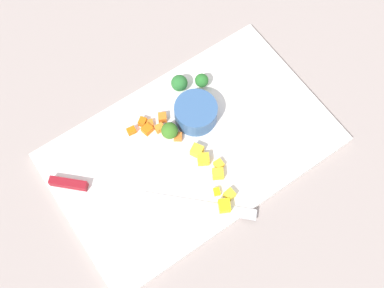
# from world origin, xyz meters

# --- Properties ---
(ground_plane) EXTENTS (4.00, 4.00, 0.00)m
(ground_plane) POSITION_xyz_m (0.00, 0.00, 0.00)
(ground_plane) COLOR gray
(cutting_board) EXTENTS (0.49, 0.30, 0.01)m
(cutting_board) POSITION_xyz_m (0.00, 0.00, 0.01)
(cutting_board) COLOR white
(cutting_board) RESTS_ON ground_plane
(prep_bowl) EXTENTS (0.08, 0.08, 0.04)m
(prep_bowl) POSITION_xyz_m (-0.04, -0.04, 0.03)
(prep_bowl) COLOR #355C91
(prep_bowl) RESTS_ON cutting_board
(chef_knife) EXTENTS (0.27, 0.26, 0.02)m
(chef_knife) POSITION_xyz_m (0.15, 0.01, 0.02)
(chef_knife) COLOR silver
(chef_knife) RESTS_ON cutting_board
(carrot_dice_0) EXTENTS (0.02, 0.02, 0.01)m
(carrot_dice_0) POSITION_xyz_m (0.01, -0.07, 0.02)
(carrot_dice_0) COLOR orange
(carrot_dice_0) RESTS_ON cutting_board
(carrot_dice_1) EXTENTS (0.02, 0.02, 0.02)m
(carrot_dice_1) POSITION_xyz_m (0.02, -0.04, 0.02)
(carrot_dice_1) COLOR orange
(carrot_dice_1) RESTS_ON cutting_board
(carrot_dice_2) EXTENTS (0.02, 0.02, 0.01)m
(carrot_dice_2) POSITION_xyz_m (0.01, -0.03, 0.02)
(carrot_dice_2) COLOR orange
(carrot_dice_2) RESTS_ON cutting_board
(carrot_dice_3) EXTENTS (0.02, 0.02, 0.01)m
(carrot_dice_3) POSITION_xyz_m (0.05, -0.07, 0.02)
(carrot_dice_3) COLOR orange
(carrot_dice_3) RESTS_ON cutting_board
(carrot_dice_4) EXTENTS (0.02, 0.02, 0.01)m
(carrot_dice_4) POSITION_xyz_m (0.05, -0.09, 0.02)
(carrot_dice_4) COLOR orange
(carrot_dice_4) RESTS_ON cutting_board
(carrot_dice_5) EXTENTS (0.02, 0.01, 0.01)m
(carrot_dice_5) POSITION_xyz_m (0.07, -0.08, 0.02)
(carrot_dice_5) COLOR orange
(carrot_dice_5) RESTS_ON cutting_board
(carrot_dice_6) EXTENTS (0.02, 0.01, 0.01)m
(carrot_dice_6) POSITION_xyz_m (0.03, -0.06, 0.02)
(carrot_dice_6) COLOR orange
(carrot_dice_6) RESTS_ON cutting_board
(carrot_dice_7) EXTENTS (0.02, 0.02, 0.01)m
(carrot_dice_7) POSITION_xyz_m (0.04, -0.08, 0.02)
(carrot_dice_7) COLOR orange
(carrot_dice_7) RESTS_ON cutting_board
(pepper_dice_0) EXTENTS (0.02, 0.02, 0.02)m
(pepper_dice_0) POSITION_xyz_m (-0.00, 0.11, 0.02)
(pepper_dice_0) COLOR yellow
(pepper_dice_0) RESTS_ON cutting_board
(pepper_dice_1) EXTENTS (0.03, 0.02, 0.02)m
(pepper_dice_1) POSITION_xyz_m (-0.01, 0.07, 0.02)
(pepper_dice_1) COLOR yellow
(pepper_dice_1) RESTS_ON cutting_board
(pepper_dice_2) EXTENTS (0.03, 0.03, 0.02)m
(pepper_dice_2) POSITION_xyz_m (-0.00, 0.03, 0.02)
(pepper_dice_2) COLOR yellow
(pepper_dice_2) RESTS_ON cutting_board
(pepper_dice_3) EXTENTS (0.01, 0.01, 0.01)m
(pepper_dice_3) POSITION_xyz_m (-0.02, 0.06, 0.02)
(pepper_dice_3) COLOR yellow
(pepper_dice_3) RESTS_ON cutting_board
(pepper_dice_4) EXTENTS (0.01, 0.02, 0.01)m
(pepper_dice_4) POSITION_xyz_m (0.01, 0.09, 0.02)
(pepper_dice_4) COLOR yellow
(pepper_dice_4) RESTS_ON cutting_board
(pepper_dice_5) EXTENTS (0.03, 0.03, 0.02)m
(pepper_dice_5) POSITION_xyz_m (0.02, 0.12, 0.02)
(pepper_dice_5) COLOR yellow
(pepper_dice_5) RESTS_ON cutting_board
(pepper_dice_6) EXTENTS (0.03, 0.03, 0.02)m
(pepper_dice_6) POSITION_xyz_m (0.00, 0.02, 0.02)
(pepper_dice_6) COLOR yellow
(pepper_dice_6) RESTS_ON cutting_board
(broccoli_floret_0) EXTENTS (0.03, 0.03, 0.04)m
(broccoli_floret_0) POSITION_xyz_m (-0.05, -0.11, 0.03)
(broccoli_floret_0) COLOR #8DB754
(broccoli_floret_0) RESTS_ON cutting_board
(broccoli_floret_1) EXTENTS (0.03, 0.03, 0.03)m
(broccoli_floret_1) POSITION_xyz_m (-0.09, -0.09, 0.03)
(broccoli_floret_1) COLOR #97C263
(broccoli_floret_1) RESTS_ON cutting_board
(broccoli_floret_2) EXTENTS (0.03, 0.03, 0.04)m
(broccoli_floret_2) POSITION_xyz_m (0.02, -0.04, 0.03)
(broccoli_floret_2) COLOR #91BE57
(broccoli_floret_2) RESTS_ON cutting_board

